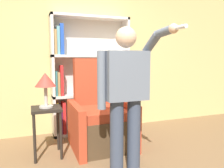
{
  "coord_description": "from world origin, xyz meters",
  "views": [
    {
      "loc": [
        -0.87,
        -1.76,
        1.27
      ],
      "look_at": [
        0.06,
        0.78,
        0.96
      ],
      "focal_mm": 35.0,
      "sensor_mm": 36.0,
      "label": 1
    }
  ],
  "objects": [
    {
      "name": "wall_back",
      "position": [
        0.0,
        2.03,
        1.4
      ],
      "size": [
        8.0,
        0.06,
        2.8
      ],
      "color": "tan",
      "rests_on": "ground_plane"
    },
    {
      "name": "table_lamp",
      "position": [
        -0.71,
        1.11,
        0.98
      ],
      "size": [
        0.26,
        0.26,
        0.45
      ],
      "color": "#B7B2A8",
      "rests_on": "side_table"
    },
    {
      "name": "side_table",
      "position": [
        -0.71,
        1.11,
        0.51
      ],
      "size": [
        0.37,
        0.37,
        0.65
      ],
      "color": "black",
      "rests_on": "ground_plane"
    },
    {
      "name": "armchair",
      "position": [
        0.04,
        1.22,
        0.39
      ],
      "size": [
        0.84,
        0.85,
        1.28
      ],
      "color": "#4C3823",
      "rests_on": "ground_plane"
    },
    {
      "name": "person_standing",
      "position": [
        0.08,
        0.39,
        0.93
      ],
      "size": [
        0.61,
        0.78,
        1.61
      ],
      "color": "#384256",
      "rests_on": "ground_plane"
    },
    {
      "name": "bookcase",
      "position": [
        -0.03,
        1.87,
        0.97
      ],
      "size": [
        1.31,
        0.28,
        1.98
      ],
      "color": "silver",
      "rests_on": "ground_plane"
    }
  ]
}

